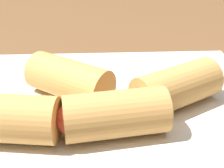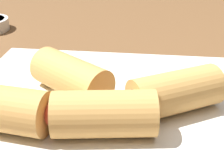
{
  "view_description": "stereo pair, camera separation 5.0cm",
  "coord_description": "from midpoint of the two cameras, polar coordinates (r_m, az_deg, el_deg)",
  "views": [
    {
      "loc": [
        0.57,
        -32.09,
        22.48
      ],
      "look_at": [
        2.03,
        -1.25,
        5.31
      ],
      "focal_mm": 50.0,
      "sensor_mm": 36.0,
      "label": 1
    },
    {
      "loc": [
        5.57,
        -31.92,
        22.48
      ],
      "look_at": [
        2.03,
        -1.25,
        5.31
      ],
      "focal_mm": 50.0,
      "sensor_mm": 36.0,
      "label": 2
    }
  ],
  "objects": [
    {
      "name": "roll_front_left",
      "position": [
        0.29,
        -5.16,
        -5.83
      ],
      "size": [
        10.76,
        5.87,
        4.53
      ],
      "color": "#DBA356",
      "rests_on": "serving_plate"
    },
    {
      "name": "roll_front_right",
      "position": [
        0.34,
        7.05,
        -0.91
      ],
      "size": [
        10.71,
        8.72,
        4.53
      ],
      "color": "#DBA356",
      "rests_on": "serving_plate"
    },
    {
      "name": "table_surface",
      "position": [
        0.39,
        -6.82,
        -4.91
      ],
      "size": [
        180.0,
        140.0,
        2.0
      ],
      "color": "brown",
      "rests_on": "ground"
    },
    {
      "name": "roll_back_right",
      "position": [
        0.31,
        -24.07,
        -5.92
      ],
      "size": [
        10.75,
        5.75,
        4.53
      ],
      "color": "#DBA356",
      "rests_on": "serving_plate"
    },
    {
      "name": "roll_back_left",
      "position": [
        0.36,
        -12.32,
        0.83
      ],
      "size": [
        10.56,
        9.35,
        4.53
      ],
      "color": "#DBA356",
      "rests_on": "serving_plate"
    },
    {
      "name": "serving_plate",
      "position": [
        0.37,
        -3.92,
        -3.65
      ],
      "size": [
        35.15,
        26.21,
        1.5
      ],
      "color": "white",
      "rests_on": "table_surface"
    }
  ]
}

